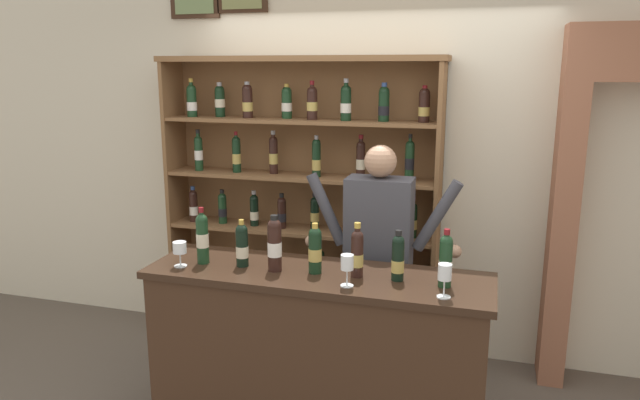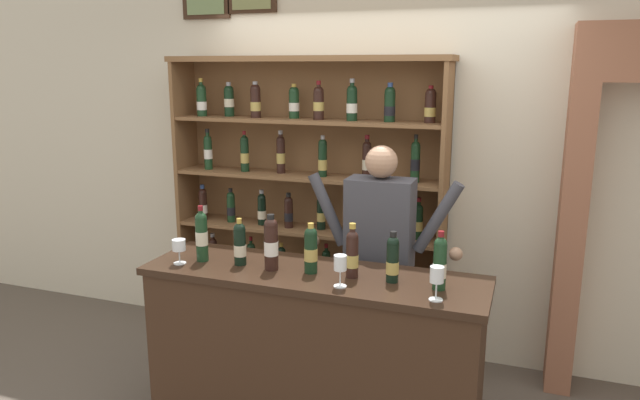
# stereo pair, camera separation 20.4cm
# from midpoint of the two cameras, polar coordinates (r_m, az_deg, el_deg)

# --- Properties ---
(back_wall) EXTENTS (12.00, 0.19, 3.30)m
(back_wall) POSITION_cam_midpoint_polar(r_m,az_deg,el_deg) (4.36, 3.63, 6.67)
(back_wall) COLOR beige
(back_wall) RESTS_ON ground
(wine_shelf) EXTENTS (2.08, 0.34, 2.19)m
(wine_shelf) POSITION_cam_midpoint_polar(r_m,az_deg,el_deg) (4.36, -3.22, 0.29)
(wine_shelf) COLOR brown
(wine_shelf) RESTS_ON ground
(tasting_counter) EXTENTS (1.89, 0.55, 1.02)m
(tasting_counter) POSITION_cam_midpoint_polar(r_m,az_deg,el_deg) (3.43, -2.06, -15.10)
(tasting_counter) COLOR #382316
(tasting_counter) RESTS_ON ground
(shopkeeper) EXTENTS (0.98, 0.22, 1.66)m
(shopkeeper) POSITION_cam_midpoint_polar(r_m,az_deg,el_deg) (3.64, 4.11, -4.58)
(shopkeeper) COLOR #2D3347
(shopkeeper) RESTS_ON ground
(tasting_bottle_prosecco) EXTENTS (0.07, 0.07, 0.33)m
(tasting_bottle_prosecco) POSITION_cam_midpoint_polar(r_m,az_deg,el_deg) (3.41, -13.05, -3.54)
(tasting_bottle_prosecco) COLOR #19381E
(tasting_bottle_prosecco) RESTS_ON tasting_counter
(tasting_bottle_chianti) EXTENTS (0.07, 0.07, 0.27)m
(tasting_bottle_chianti) POSITION_cam_midpoint_polar(r_m,az_deg,el_deg) (3.32, -9.34, -4.34)
(tasting_bottle_chianti) COLOR black
(tasting_bottle_chianti) RESTS_ON tasting_counter
(tasting_bottle_super_tuscan) EXTENTS (0.08, 0.08, 0.31)m
(tasting_bottle_super_tuscan) POSITION_cam_midpoint_polar(r_m,az_deg,el_deg) (3.22, -6.25, -4.23)
(tasting_bottle_super_tuscan) COLOR black
(tasting_bottle_super_tuscan) RESTS_ON tasting_counter
(tasting_bottle_grappa) EXTENTS (0.07, 0.07, 0.28)m
(tasting_bottle_grappa) POSITION_cam_midpoint_polar(r_m,az_deg,el_deg) (3.17, -2.33, -4.81)
(tasting_bottle_grappa) COLOR black
(tasting_bottle_grappa) RESTS_ON tasting_counter
(tasting_bottle_bianco) EXTENTS (0.07, 0.07, 0.30)m
(tasting_bottle_bianco) POSITION_cam_midpoint_polar(r_m,az_deg,el_deg) (3.12, 1.78, -5.10)
(tasting_bottle_bianco) COLOR black
(tasting_bottle_bianco) RESTS_ON tasting_counter
(tasting_bottle_vin_santo) EXTENTS (0.07, 0.07, 0.27)m
(tasting_bottle_vin_santo) POSITION_cam_midpoint_polar(r_m,az_deg,el_deg) (3.08, 5.69, -5.58)
(tasting_bottle_vin_santo) COLOR black
(tasting_bottle_vin_santo) RESTS_ON tasting_counter
(tasting_bottle_brunello) EXTENTS (0.07, 0.07, 0.30)m
(tasting_bottle_brunello) POSITION_cam_midpoint_polar(r_m,az_deg,el_deg) (3.02, 10.20, -5.80)
(tasting_bottle_brunello) COLOR #19381E
(tasting_bottle_brunello) RESTS_ON tasting_counter
(wine_glass_center) EXTENTS (0.07, 0.07, 0.17)m
(wine_glass_center) POSITION_cam_midpoint_polar(r_m,az_deg,el_deg) (2.99, 0.69, -6.24)
(wine_glass_center) COLOR silver
(wine_glass_center) RESTS_ON tasting_counter
(wine_glass_left) EXTENTS (0.08, 0.08, 0.14)m
(wine_glass_left) POSITION_cam_midpoint_polar(r_m,az_deg,el_deg) (3.40, -15.15, -4.65)
(wine_glass_left) COLOR silver
(wine_glass_left) RESTS_ON tasting_counter
(wine_glass_right) EXTENTS (0.07, 0.07, 0.17)m
(wine_glass_right) POSITION_cam_midpoint_polar(r_m,az_deg,el_deg) (2.89, 10.03, -7.14)
(wine_glass_right) COLOR silver
(wine_glass_right) RESTS_ON tasting_counter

